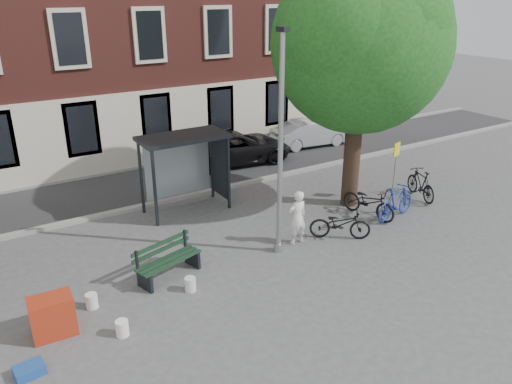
{
  "coord_description": "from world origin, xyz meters",
  "views": [
    {
      "loc": [
        -7.25,
        -10.3,
        6.92
      ],
      "look_at": [
        0.01,
        1.22,
        1.4
      ],
      "focal_mm": 35.0,
      "sensor_mm": 36.0,
      "label": 1
    }
  ],
  "objects": [
    {
      "name": "blue_crate",
      "position": [
        -6.89,
        -1.5,
        0.1
      ],
      "size": [
        0.59,
        0.45,
        0.2
      ],
      "primitive_type": "cube",
      "rotation": [
        0.0,
        0.0,
        0.1
      ],
      "color": "#1F468F",
      "rests_on": "ground"
    },
    {
      "name": "bike_b",
      "position": [
        4.49,
        -0.17,
        0.55
      ],
      "size": [
        1.88,
        0.79,
        1.09
      ],
      "primitive_type": "imported",
      "rotation": [
        0.0,
        0.0,
        1.73
      ],
      "color": "navy",
      "rests_on": "ground"
    },
    {
      "name": "bike_c",
      "position": [
        3.83,
        0.39,
        0.52
      ],
      "size": [
        1.08,
        2.07,
        1.03
      ],
      "primitive_type": "imported",
      "rotation": [
        0.0,
        0.0,
        0.21
      ],
      "color": "black",
      "rests_on": "ground"
    },
    {
      "name": "car_silver",
      "position": [
        7.2,
        7.76,
        0.63
      ],
      "size": [
        3.92,
        1.75,
        1.25
      ],
      "primitive_type": "imported",
      "rotation": [
        0.0,
        0.0,
        1.46
      ],
      "color": "#A7A9AE",
      "rests_on": "ground"
    },
    {
      "name": "curb_far",
      "position": [
        0.0,
        9.0,
        0.06
      ],
      "size": [
        40.0,
        0.25,
        0.12
      ],
      "primitive_type": "cube",
      "color": "gray",
      "rests_on": "ground"
    },
    {
      "name": "curb_near",
      "position": [
        0.0,
        5.0,
        0.06
      ],
      "size": [
        40.0,
        0.25,
        0.12
      ],
      "primitive_type": "cube",
      "color": "gray",
      "rests_on": "ground"
    },
    {
      "name": "notice_sign",
      "position": [
        5.58,
        0.99,
        1.55
      ],
      "size": [
        0.36,
        0.12,
        2.09
      ],
      "rotation": [
        0.0,
        0.0,
        0.25
      ],
      "color": "#9EA0A3",
      "rests_on": "ground"
    },
    {
      "name": "painter",
      "position": [
        0.73,
        0.13,
        0.82
      ],
      "size": [
        0.6,
        0.4,
        1.64
      ],
      "primitive_type": "imported",
      "rotation": [
        0.0,
        0.0,
        3.13
      ],
      "color": "white",
      "rests_on": "ground"
    },
    {
      "name": "bus_shelter",
      "position": [
        -0.61,
        4.11,
        1.92
      ],
      "size": [
        2.85,
        1.45,
        2.62
      ],
      "color": "#1E2328",
      "rests_on": "ground"
    },
    {
      "name": "bike_d",
      "position": [
        6.5,
        0.54,
        0.54
      ],
      "size": [
        1.05,
        1.85,
        1.07
      ],
      "primitive_type": "imported",
      "rotation": [
        0.0,
        0.0,
        2.81
      ],
      "color": "black",
      "rests_on": "ground"
    },
    {
      "name": "car_dark",
      "position": [
        2.92,
        7.5,
        0.68
      ],
      "size": [
        5.11,
        2.81,
        1.35
      ],
      "primitive_type": "imported",
      "rotation": [
        0.0,
        0.0,
        1.45
      ],
      "color": "black",
      "rests_on": "ground"
    },
    {
      "name": "ground",
      "position": [
        0.0,
        0.0,
        0.0
      ],
      "size": [
        90.0,
        90.0,
        0.0
      ],
      "primitive_type": "plane",
      "color": "#4C4C4F",
      "rests_on": "ground"
    },
    {
      "name": "bucket_a",
      "position": [
        -4.98,
        -1.29,
        0.18
      ],
      "size": [
        0.36,
        0.36,
        0.36
      ],
      "primitive_type": "cylinder",
      "rotation": [
        0.0,
        0.0,
        -0.37
      ],
      "color": "white",
      "rests_on": "ground"
    },
    {
      "name": "red_stand",
      "position": [
        -6.2,
        -0.46,
        0.45
      ],
      "size": [
        0.93,
        0.65,
        0.9
      ],
      "primitive_type": "cube",
      "rotation": [
        0.0,
        0.0,
        -0.05
      ],
      "color": "#A52C16",
      "rests_on": "ground"
    },
    {
      "name": "lamppost",
      "position": [
        0.0,
        0.0,
        2.78
      ],
      "size": [
        0.28,
        0.35,
        6.11
      ],
      "color": "#9EA0A3",
      "rests_on": "ground"
    },
    {
      "name": "bucket_c",
      "position": [
        -3.0,
        -0.51,
        0.18
      ],
      "size": [
        0.31,
        0.31,
        0.36
      ],
      "primitive_type": "cylinder",
      "rotation": [
        0.0,
        0.0,
        0.12
      ],
      "color": "silver",
      "rests_on": "ground"
    },
    {
      "name": "bench",
      "position": [
        -3.19,
        0.41,
        0.43
      ],
      "size": [
        1.89,
        1.05,
        0.93
      ],
      "rotation": [
        0.0,
        0.0,
        0.28
      ],
      "color": "#1E2328",
      "rests_on": "ground"
    },
    {
      "name": "road",
      "position": [
        0.0,
        7.0,
        0.01
      ],
      "size": [
        40.0,
        4.0,
        0.01
      ],
      "primitive_type": "cube",
      "color": "#28282B",
      "rests_on": "ground"
    },
    {
      "name": "bike_a",
      "position": [
        2.0,
        -0.31,
        0.47
      ],
      "size": [
        1.82,
        1.59,
        0.95
      ],
      "primitive_type": "imported",
      "rotation": [
        0.0,
        0.0,
        0.92
      ],
      "color": "black",
      "rests_on": "ground"
    },
    {
      "name": "tree_right",
      "position": [
        4.01,
        1.38,
        5.62
      ],
      "size": [
        5.76,
        5.6,
        8.2
      ],
      "color": "black",
      "rests_on": "ground"
    },
    {
      "name": "bucket_b",
      "position": [
        -5.26,
        0.08,
        0.18
      ],
      "size": [
        0.3,
        0.3,
        0.36
      ],
      "primitive_type": "cylinder",
      "rotation": [
        0.0,
        0.0,
        0.08
      ],
      "color": "white",
      "rests_on": "ground"
    }
  ]
}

